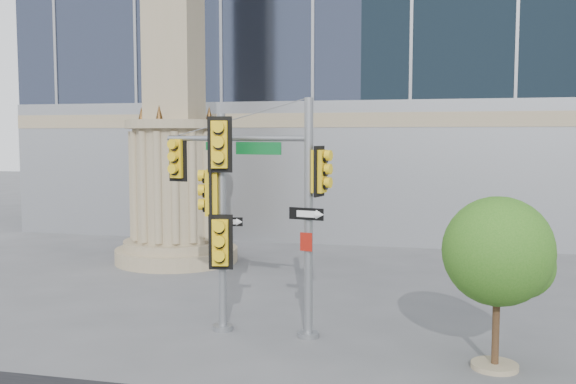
# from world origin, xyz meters

# --- Properties ---
(ground) EXTENTS (120.00, 120.00, 0.00)m
(ground) POSITION_xyz_m (0.00, 0.00, 0.00)
(ground) COLOR #545456
(ground) RESTS_ON ground
(monument) EXTENTS (4.40, 4.40, 16.60)m
(monument) POSITION_xyz_m (-6.00, 9.00, 5.52)
(monument) COLOR #9B8D69
(monument) RESTS_ON ground
(main_signal_pole) EXTENTS (4.11, 1.22, 5.38)m
(main_signal_pole) POSITION_xyz_m (-0.51, 1.69, 3.33)
(main_signal_pole) COLOR slate
(main_signal_pole) RESTS_ON ground
(secondary_signal_pole) EXTENTS (0.92, 0.67, 5.05)m
(secondary_signal_pole) POSITION_xyz_m (-1.64, 1.41, 2.97)
(secondary_signal_pole) COLOR slate
(secondary_signal_pole) RESTS_ON ground
(street_tree) EXTENTS (2.17, 2.12, 3.39)m
(street_tree) POSITION_xyz_m (4.44, 0.43, 2.23)
(street_tree) COLOR #9B8D69
(street_tree) RESTS_ON ground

